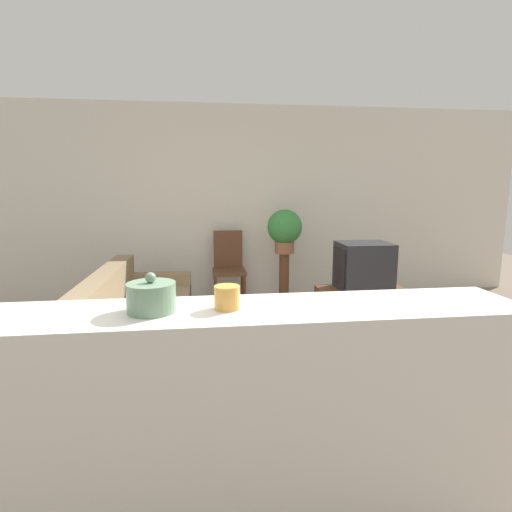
{
  "coord_description": "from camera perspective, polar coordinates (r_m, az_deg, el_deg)",
  "views": [
    {
      "loc": [
        -0.15,
        -2.28,
        1.57
      ],
      "look_at": [
        0.38,
        1.89,
        0.85
      ],
      "focal_mm": 28.0,
      "sensor_mm": 36.0,
      "label": 1
    }
  ],
  "objects": [
    {
      "name": "potted_plant",
      "position": [
        5.26,
        4.11,
        3.89
      ],
      "size": [
        0.46,
        0.46,
        0.58
      ],
      "color": "#8E5B3D",
      "rests_on": "plant_stand"
    },
    {
      "name": "tv_stand",
      "position": [
        4.6,
        14.85,
        -7.43
      ],
      "size": [
        0.95,
        0.49,
        0.48
      ],
      "color": "brown",
      "rests_on": "ground_plane"
    },
    {
      "name": "plant_stand",
      "position": [
        5.37,
        4.02,
        -3.35
      ],
      "size": [
        0.13,
        0.13,
        0.71
      ],
      "color": "brown",
      "rests_on": "ground_plane"
    },
    {
      "name": "foreground_counter",
      "position": [
        1.94,
        -1.83,
        -22.72
      ],
      "size": [
        2.46,
        0.44,
        1.07
      ],
      "color": "silver",
      "rests_on": "ground_plane"
    },
    {
      "name": "ground_plane",
      "position": [
        2.77,
        -3.16,
        -24.85
      ],
      "size": [
        14.0,
        14.0,
        0.0
      ],
      "primitive_type": "plane",
      "color": "#756656"
    },
    {
      "name": "wall_back",
      "position": [
        5.71,
        -5.76,
        7.48
      ],
      "size": [
        9.0,
        0.06,
        2.7
      ],
      "color": "silver",
      "rests_on": "ground_plane"
    },
    {
      "name": "couch",
      "position": [
        4.15,
        -16.55,
        -8.96
      ],
      "size": [
        0.88,
        2.06,
        0.77
      ],
      "color": "#847051",
      "rests_on": "ground_plane"
    },
    {
      "name": "decorative_bowl",
      "position": [
        1.7,
        -14.71,
        -5.68
      ],
      "size": [
        0.2,
        0.2,
        0.17
      ],
      "color": "gray",
      "rests_on": "foreground_counter"
    },
    {
      "name": "candle_jar",
      "position": [
        1.69,
        -4.15,
        -5.92
      ],
      "size": [
        0.11,
        0.11,
        0.1
      ],
      "color": "gold",
      "rests_on": "foreground_counter"
    },
    {
      "name": "television",
      "position": [
        4.48,
        15.05,
        -1.39
      ],
      "size": [
        0.56,
        0.47,
        0.51
      ],
      "color": "#232328",
      "rests_on": "tv_stand"
    },
    {
      "name": "wooden_chair",
      "position": [
        5.43,
        -3.92,
        -1.19
      ],
      "size": [
        0.44,
        0.44,
        0.99
      ],
      "color": "brown",
      "rests_on": "ground_plane"
    }
  ]
}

